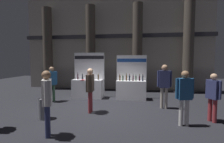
{
  "coord_description": "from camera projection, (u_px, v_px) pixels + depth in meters",
  "views": [
    {
      "loc": [
        1.48,
        -6.3,
        2.02
      ],
      "look_at": [
        0.36,
        1.12,
        1.48
      ],
      "focal_mm": 26.29,
      "sensor_mm": 36.0,
      "label": 1
    }
  ],
  "objects": [
    {
      "name": "visitor_4",
      "position": [
        185.0,
        93.0,
        4.97
      ],
      "size": [
        0.56,
        0.28,
        1.69
      ],
      "rotation": [
        0.0,
        0.0,
        0.18
      ],
      "color": "silver",
      "rests_on": "ground_plane"
    },
    {
      "name": "visitor_1",
      "position": [
        47.0,
        98.0,
        4.26
      ],
      "size": [
        0.35,
        0.49,
        1.75
      ],
      "rotation": [
        0.0,
        0.0,
        5.14
      ],
      "color": "navy",
      "rests_on": "ground_plane"
    },
    {
      "name": "visitor_5",
      "position": [
        52.0,
        81.0,
        7.89
      ],
      "size": [
        0.42,
        0.49,
        1.68
      ],
      "rotation": [
        0.0,
        0.0,
        4.14
      ],
      "color": "#33563D",
      "rests_on": "ground_plane"
    },
    {
      "name": "visitor_6",
      "position": [
        90.0,
        86.0,
        6.23
      ],
      "size": [
        0.24,
        0.57,
        1.7
      ],
      "rotation": [
        0.0,
        0.0,
        1.59
      ],
      "color": "maroon",
      "rests_on": "ground_plane"
    },
    {
      "name": "exhibitor_booth_0",
      "position": [
        88.0,
        86.0,
        8.74
      ],
      "size": [
        1.67,
        0.7,
        2.4
      ],
      "color": "white",
      "rests_on": "ground_plane"
    },
    {
      "name": "ground_plane",
      "position": [
        99.0,
        110.0,
        6.58
      ],
      "size": [
        25.14,
        25.14,
        0.0
      ],
      "primitive_type": "plane",
      "color": "black"
    },
    {
      "name": "trash_bin",
      "position": [
        44.0,
        109.0,
        5.61
      ],
      "size": [
        0.36,
        0.36,
        0.71
      ],
      "color": "slate",
      "rests_on": "ground_plane"
    },
    {
      "name": "visitor_3",
      "position": [
        164.0,
        82.0,
        6.76
      ],
      "size": [
        0.58,
        0.28,
        1.82
      ],
      "rotation": [
        0.0,
        0.0,
        3.08
      ],
      "color": "#ADA393",
      "rests_on": "ground_plane"
    },
    {
      "name": "exhibitor_booth_1",
      "position": [
        131.0,
        88.0,
        8.43
      ],
      "size": [
        1.57,
        0.66,
        2.26
      ],
      "color": "white",
      "rests_on": "ground_plane"
    },
    {
      "name": "hall_colonnade",
      "position": [
        115.0,
        43.0,
        10.96
      ],
      "size": [
        12.57,
        1.11,
        6.51
      ],
      "color": "gray",
      "rests_on": "ground_plane"
    },
    {
      "name": "visitor_0",
      "position": [
        213.0,
        93.0,
        5.29
      ],
      "size": [
        0.39,
        0.49,
        1.58
      ],
      "rotation": [
        0.0,
        0.0,
        2.07
      ],
      "color": "maroon",
      "rests_on": "ground_plane"
    }
  ]
}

